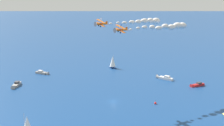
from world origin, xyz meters
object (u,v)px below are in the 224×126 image
Objects in this scene: motorboat_mid_cluster at (43,73)px; biplane_wingman at (101,24)px; motorboat_offshore at (16,85)px; biplane_lead at (120,30)px; sailboat_near_centre at (113,62)px; marker_buoy at (155,103)px; motorboat_ahead at (164,78)px; wingwalker_lead at (121,25)px; wingwalker_wingman at (101,19)px; motorboat_far_port at (197,85)px.

motorboat_mid_cluster is 72.73m from biplane_wingman.
biplane_lead is (-15.50, -63.98, 35.10)m from motorboat_offshore.
motorboat_mid_cluster is (28.81, -2.42, -0.07)m from motorboat_offshore.
biplane_wingman is at bearing -172.14° from sailboat_near_centre.
biplane_wingman is at bearing 87.57° from marker_buoy.
sailboat_near_centre is 71.83m from biplane_wingman.
motorboat_ahead is 65.01m from wingwalker_lead.
marker_buoy is at bearing -91.80° from wingwalker_wingman.
sailboat_near_centre is 79.53m from biplane_lead.
motorboat_ahead is 1.69× the size of biplane_lead.
biplane_lead is at bearing -103.62° from motorboat_offshore.
marker_buoy is at bearing -69.30° from biplane_lead.
motorboat_offshore is at bearing 81.11° from biplane_wingman.
biplane_wingman is (7.53, 11.34, -0.37)m from wingwalker_lead.
motorboat_mid_cluster is (4.69, 98.35, 0.04)m from motorboat_far_port.
motorboat_offshore is 88.63m from motorboat_ahead.
marker_buoy is 47.67m from wingwalker_wingman.
sailboat_near_centre is at bearing 61.50° from motorboat_far_port.
motorboat_far_port is at bearing -92.73° from motorboat_mid_cluster.
biplane_lead is 13.31m from biplane_wingman.
marker_buoy is at bearing -92.43° from biplane_wingman.
biplane_wingman is at bearing 56.41° from wingwalker_lead.
wingwalker_lead reaches higher than biplane_lead.
motorboat_mid_cluster is at bearing 54.19° from wingwalker_lead.
biplane_wingman is at bearing -126.29° from motorboat_mid_cluster.
motorboat_far_port is at bearing -55.89° from biplane_wingman.
biplane_wingman reaches higher than motorboat_offshore.
sailboat_near_centre is at bearing 8.08° from wingwalker_wingman.
sailboat_near_centre is 42.64m from motorboat_ahead.
motorboat_offshore is 1.09× the size of motorboat_mid_cluster.
motorboat_far_port is at bearing -42.88° from biplane_lead.
motorboat_ahead is 63.38m from biplane_wingman.
motorboat_ahead is 44.08m from marker_buoy.
motorboat_offshore is 80.60m from marker_buoy.
wingwalker_wingman reaches higher than motorboat_offshore.
wingwalker_wingman is at bearing -171.92° from sailboat_near_centre.
wingwalker_wingman reaches higher than biplane_wingman.
motorboat_offshore is 7.19× the size of wingwalker_wingman.
motorboat_offshore is (-24.12, 100.77, 0.10)m from motorboat_far_port.
motorboat_ahead reaches higher than motorboat_far_port.
marker_buoy is 1.37× the size of wingwalker_wingman.
biplane_wingman is (7.22, 11.05, 1.74)m from biplane_lead.
sailboat_near_centre is 73.69m from marker_buoy.
wingwalker_lead is at bearing -164.15° from sailboat_near_centre.
biplane_lead is at bearing -164.31° from sailboat_near_centre.
sailboat_near_centre is 6.45× the size of wingwalker_wingman.
motorboat_mid_cluster is at bearing 121.90° from sailboat_near_centre.
wingwalker_lead is (-15.81, -64.27, 37.21)m from motorboat_offshore.
motorboat_offshore is at bearing 76.18° from wingwalker_lead.
sailboat_near_centre is 1.50× the size of biplane_lead.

